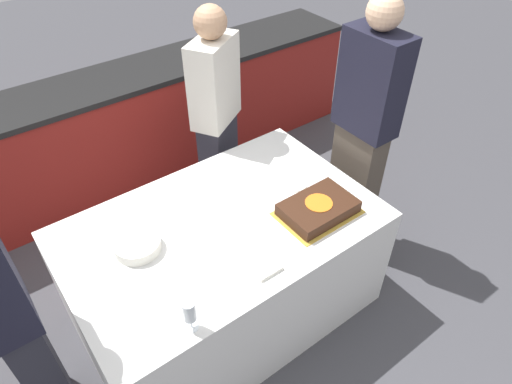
% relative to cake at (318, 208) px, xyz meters
% --- Properties ---
extents(ground_plane, '(14.00, 14.00, 0.00)m').
position_rel_cake_xyz_m(ground_plane, '(-0.47, 0.25, -0.79)').
color(ground_plane, '#424247').
extents(back_counter, '(4.40, 0.58, 0.92)m').
position_rel_cake_xyz_m(back_counter, '(-0.47, 1.86, -0.33)').
color(back_counter, maroon).
rests_on(back_counter, ground_plane).
extents(dining_table, '(1.68, 1.07, 0.76)m').
position_rel_cake_xyz_m(dining_table, '(-0.47, 0.25, -0.42)').
color(dining_table, silver).
rests_on(dining_table, ground_plane).
extents(cake, '(0.43, 0.31, 0.08)m').
position_rel_cake_xyz_m(cake, '(0.00, 0.00, 0.00)').
color(cake, gold).
rests_on(cake, dining_table).
extents(plate_stack, '(0.23, 0.23, 0.06)m').
position_rel_cake_xyz_m(plate_stack, '(-0.91, 0.34, -0.01)').
color(plate_stack, white).
rests_on(plate_stack, dining_table).
extents(wine_glass, '(0.06, 0.06, 0.18)m').
position_rel_cake_xyz_m(wine_glass, '(-0.92, -0.21, 0.08)').
color(wine_glass, white).
rests_on(wine_glass, dining_table).
extents(side_plate_near_cake, '(0.22, 0.22, 0.00)m').
position_rel_cake_xyz_m(side_plate_near_cake, '(0.06, 0.30, -0.03)').
color(side_plate_near_cake, white).
rests_on(side_plate_near_cake, dining_table).
extents(utensil_pile, '(0.13, 0.11, 0.02)m').
position_rel_cake_xyz_m(utensil_pile, '(-0.47, -0.14, -0.03)').
color(utensil_pile, white).
rests_on(utensil_pile, dining_table).
extents(person_cutting_cake, '(0.42, 0.37, 1.61)m').
position_rel_cake_xyz_m(person_cutting_cake, '(0.00, 1.01, 0.04)').
color(person_cutting_cake, '#282833').
rests_on(person_cutting_cake, ground_plane).
extents(person_seated_left, '(0.21, 0.33, 1.66)m').
position_rel_cake_xyz_m(person_seated_left, '(-1.53, 0.25, 0.08)').
color(person_seated_left, '#282833').
rests_on(person_seated_left, ground_plane).
extents(person_seated_right, '(0.20, 0.38, 1.75)m').
position_rel_cake_xyz_m(person_seated_right, '(0.59, 0.25, 0.12)').
color(person_seated_right, '#4C4238').
rests_on(person_seated_right, ground_plane).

